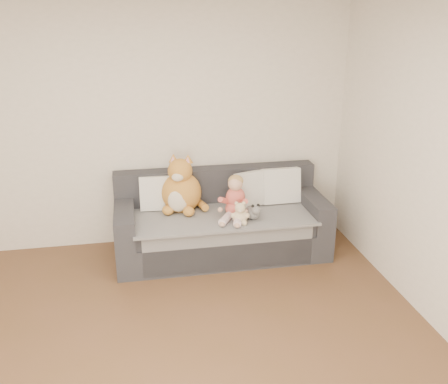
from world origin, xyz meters
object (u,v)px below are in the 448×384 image
toddler (235,200)px  sippy_cup (241,210)px  teddy_bear (240,215)px  sofa (221,225)px  plush_cat (181,189)px

toddler → sippy_cup: bearing=29.4°
teddy_bear → sippy_cup: teddy_bear is taller
sofa → sippy_cup: (0.18, -0.18, 0.22)m
sofa → sippy_cup: bearing=-45.0°
toddler → teddy_bear: 0.21m
sippy_cup → plush_cat: bearing=155.2°
toddler → sippy_cup: (0.07, 0.01, -0.12)m
teddy_bear → plush_cat: bearing=149.4°
sofa → sippy_cup: size_ratio=19.62×
toddler → plush_cat: 0.58m
sippy_cup → teddy_bear: bearing=-105.4°
plush_cat → teddy_bear: bearing=-21.9°
teddy_bear → sippy_cup: (0.05, 0.19, -0.04)m
sofa → teddy_bear: sofa is taller
teddy_bear → sofa: bearing=119.3°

